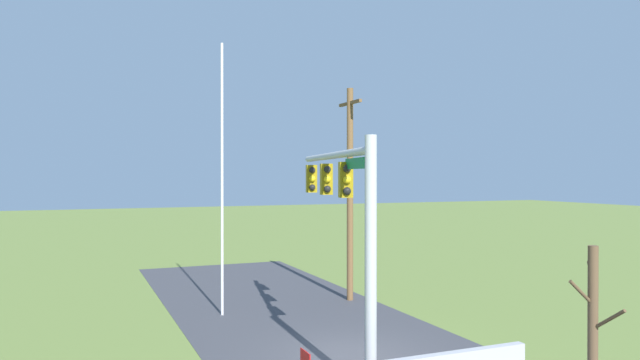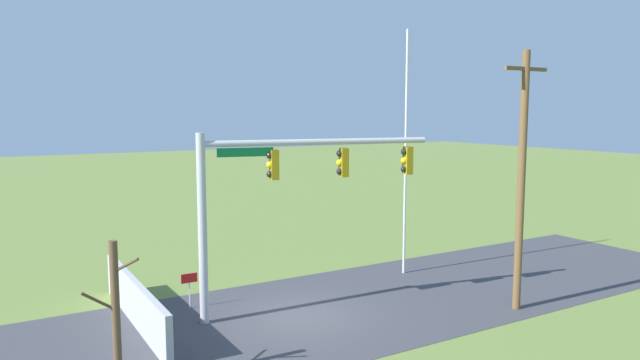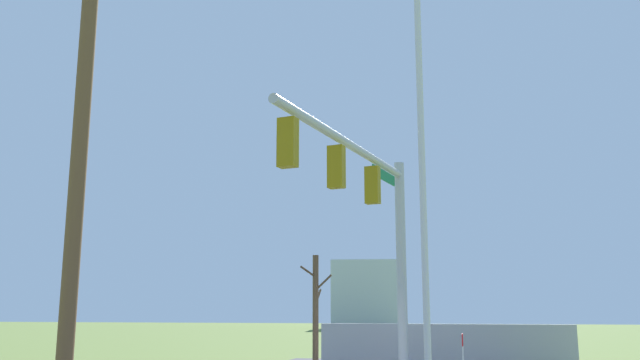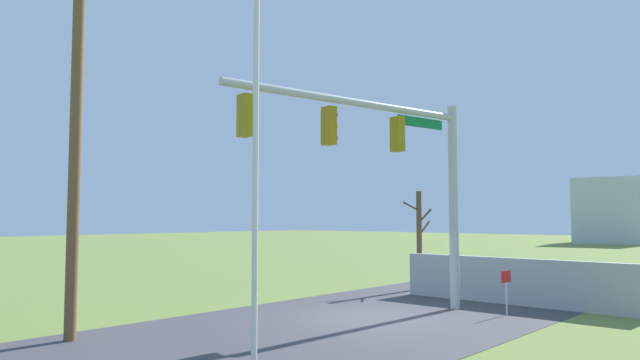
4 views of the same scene
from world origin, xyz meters
The scene contains 10 objects.
ground_plane centered at (0.00, 0.00, 0.00)m, with size 160.00×160.00×0.00m, color olive.
road_surface centered at (-4.00, 0.00, 0.01)m, with size 28.00×8.00×0.01m, color #3D3D42.
sidewalk_corner centered at (3.95, -0.95, 0.00)m, with size 6.00×6.00×0.01m, color #B7B5AD.
retaining_fence centered at (4.85, -1.97, 0.72)m, with size 0.20×7.50×1.44m, color #A8A8AD.
signal_mast centered at (0.52, -0.47, 4.36)m, with size 7.76×1.71×6.02m.
flagpole centered at (-6.10, -2.26, 4.95)m, with size 0.10×0.10×9.90m, color silver.
utility_pole centered at (-6.62, 3.14, 4.48)m, with size 1.90×0.26×8.64m.
bare_tree centered at (6.26, 2.32, 1.90)m, with size 1.27×1.02×3.69m.
open_sign centered at (2.91, -2.55, 0.91)m, with size 0.56×0.04×1.22m.
distant_building centered at (54.10, 8.29, 3.45)m, with size 6.83×7.11×6.89m, color silver.
Camera 4 is at (-12.49, -9.40, 2.67)m, focal length 32.38 mm.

